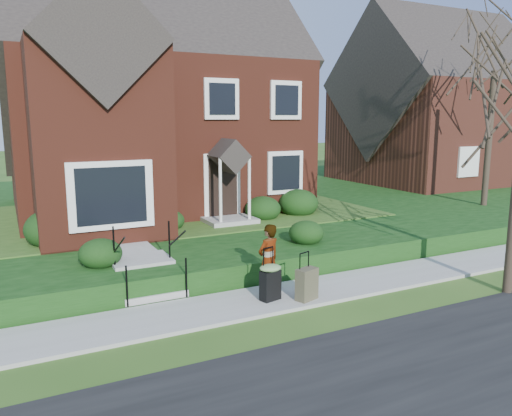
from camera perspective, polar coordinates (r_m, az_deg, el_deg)
ground at (r=11.34m, az=2.56°, el=-10.37°), size 120.00×120.00×0.00m
sidewalk at (r=11.32m, az=2.56°, el=-10.18°), size 60.00×1.60×0.08m
terrace at (r=22.46m, az=-2.15°, el=0.76°), size 44.00×20.00×0.60m
walkway at (r=14.88m, az=-15.57°, el=-3.20°), size 1.20×6.00×0.06m
main_house at (r=19.55m, az=-12.22°, el=13.74°), size 10.40×10.20×9.40m
neighbour_house at (r=29.35m, az=20.01°, el=12.08°), size 9.40×8.00×9.20m
front_steps at (r=11.94m, az=-12.50°, el=-7.13°), size 1.40×2.02×1.50m
foundation_shrubs at (r=15.28m, az=-7.00°, el=-0.86°), size 9.69×4.84×1.11m
woman at (r=11.11m, az=1.44°, el=-5.96°), size 0.69×0.56×1.62m
suitcase_black at (r=10.92m, az=1.65°, el=-8.20°), size 0.57×0.50×1.17m
suitcase_olive at (r=11.02m, az=5.83°, el=-8.63°), size 0.55×0.41×1.06m
tree_gap at (r=21.56m, az=25.71°, el=15.24°), size 5.64×5.64×8.06m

